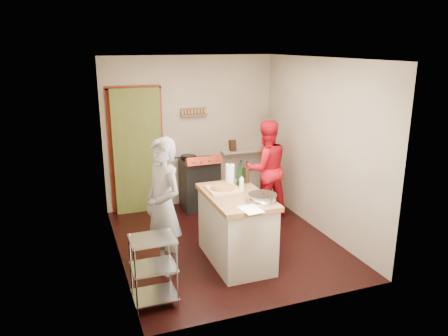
{
  "coord_description": "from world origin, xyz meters",
  "views": [
    {
      "loc": [
        -2.03,
        -5.46,
        2.79
      ],
      "look_at": [
        -0.02,
        0.0,
        1.12
      ],
      "focal_mm": 35.0,
      "sensor_mm": 36.0,
      "label": 1
    }
  ],
  "objects": [
    {
      "name": "person_red",
      "position": [
        1.0,
        0.79,
        0.8
      ],
      "size": [
        0.78,
        0.61,
        1.6
      ],
      "primitive_type": "imported",
      "rotation": [
        0.0,
        0.0,
        3.13
      ],
      "color": "red",
      "rests_on": "ground"
    },
    {
      "name": "right_wall",
      "position": [
        1.5,
        0.0,
        1.3
      ],
      "size": [
        0.04,
        3.5,
        2.6
      ],
      "primitive_type": "cube",
      "color": "tan",
      "rests_on": "ground"
    },
    {
      "name": "wire_shelving",
      "position": [
        -1.28,
        -1.2,
        0.44
      ],
      "size": [
        0.48,
        0.4,
        0.8
      ],
      "color": "silver",
      "rests_on": "ground"
    },
    {
      "name": "island",
      "position": [
        -0.06,
        -0.58,
        0.49
      ],
      "size": [
        0.73,
        1.33,
        1.24
      ],
      "color": "beige",
      "rests_on": "ground"
    },
    {
      "name": "ceiling",
      "position": [
        0.0,
        0.0,
        2.61
      ],
      "size": [
        3.0,
        3.5,
        0.02
      ],
      "primitive_type": "cube",
      "color": "white",
      "rests_on": "back_wall"
    },
    {
      "name": "person_stripe",
      "position": [
        -1.0,
        -0.5,
        0.86
      ],
      "size": [
        0.6,
        0.73,
        1.72
      ],
      "primitive_type": "imported",
      "rotation": [
        0.0,
        0.0,
        -1.23
      ],
      "color": "#B4B3B8",
      "rests_on": "ground"
    },
    {
      "name": "left_wall",
      "position": [
        -1.5,
        0.0,
        1.3
      ],
      "size": [
        0.04,
        3.5,
        2.6
      ],
      "primitive_type": "cube",
      "color": "tan",
      "rests_on": "ground"
    },
    {
      "name": "stove",
      "position": [
        0.05,
        1.42,
        0.45
      ],
      "size": [
        0.6,
        0.63,
        1.0
      ],
      "color": "black",
      "rests_on": "ground"
    },
    {
      "name": "floor",
      "position": [
        0.0,
        0.0,
        0.0
      ],
      "size": [
        3.5,
        3.5,
        0.0
      ],
      "primitive_type": "plane",
      "color": "black",
      "rests_on": "ground"
    },
    {
      "name": "back_wall",
      "position": [
        -0.64,
        1.78,
        1.13
      ],
      "size": [
        3.0,
        0.44,
        2.6
      ],
      "color": "tan",
      "rests_on": "ground"
    }
  ]
}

